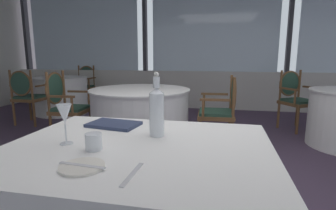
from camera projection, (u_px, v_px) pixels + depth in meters
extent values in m
plane|color=#47384C|center=(191.00, 197.00, 2.27)|extent=(13.81, 13.81, 0.00)
cube|color=beige|center=(212.00, 90.00, 6.03)|extent=(9.96, 0.12, 0.85)
cube|color=silver|center=(83.00, 31.00, 6.42)|extent=(2.75, 0.02, 1.86)
cube|color=#333338|center=(26.00, 32.00, 6.71)|extent=(0.08, 0.14, 1.86)
cube|color=silver|center=(214.00, 29.00, 5.80)|extent=(2.75, 0.02, 1.86)
cube|color=#333338|center=(145.00, 30.00, 6.09)|extent=(0.08, 0.14, 1.86)
cube|color=#333338|center=(290.00, 27.00, 5.47)|extent=(0.08, 0.14, 1.86)
cube|color=white|center=(138.00, 147.00, 1.33)|extent=(1.32, 1.06, 0.02)
cylinder|color=silver|center=(82.00, 167.00, 1.05)|extent=(0.18, 0.18, 0.01)
cube|color=silver|center=(82.00, 165.00, 1.05)|extent=(0.21, 0.04, 0.00)
cube|color=silver|center=(132.00, 174.00, 0.99)|extent=(0.03, 0.21, 0.00)
cylinder|color=white|center=(157.00, 115.00, 1.46)|extent=(0.08, 0.08, 0.24)
cone|color=white|center=(157.00, 91.00, 1.43)|extent=(0.08, 0.08, 0.03)
cylinder|color=white|center=(156.00, 82.00, 1.42)|extent=(0.04, 0.04, 0.06)
sphere|color=silver|center=(156.00, 74.00, 1.42)|extent=(0.03, 0.03, 0.03)
cylinder|color=white|center=(67.00, 143.00, 1.34)|extent=(0.06, 0.06, 0.00)
cylinder|color=white|center=(66.00, 133.00, 1.33)|extent=(0.01, 0.01, 0.10)
cone|color=white|center=(64.00, 114.00, 1.31)|extent=(0.07, 0.07, 0.10)
cylinder|color=white|center=(94.00, 142.00, 1.25)|extent=(0.08, 0.08, 0.08)
cube|color=#2D3856|center=(114.00, 124.00, 1.68)|extent=(0.34, 0.25, 0.02)
cylinder|color=white|center=(140.00, 90.00, 3.55)|extent=(1.35, 1.35, 0.02)
cylinder|color=white|center=(140.00, 117.00, 3.62)|extent=(1.31, 1.31, 0.74)
cube|color=brown|center=(71.00, 111.00, 3.76)|extent=(0.48, 0.48, 0.05)
cube|color=#284738|center=(71.00, 108.00, 3.75)|extent=(0.44, 0.44, 0.04)
cylinder|color=brown|center=(91.00, 123.00, 3.97)|extent=(0.04, 0.04, 0.40)
cylinder|color=brown|center=(78.00, 131.00, 3.58)|extent=(0.04, 0.04, 0.40)
cylinder|color=brown|center=(66.00, 122.00, 4.03)|extent=(0.04, 0.04, 0.40)
cylinder|color=brown|center=(51.00, 129.00, 3.64)|extent=(0.04, 0.04, 0.40)
cylinder|color=brown|center=(64.00, 89.00, 3.93)|extent=(0.04, 0.04, 0.53)
cylinder|color=brown|center=(48.00, 92.00, 3.54)|extent=(0.04, 0.04, 0.53)
ellipsoid|color=#284738|center=(55.00, 88.00, 3.74)|extent=(0.07, 0.39, 0.45)
torus|color=brown|center=(55.00, 88.00, 3.74)|extent=(0.05, 0.46, 0.46)
cube|color=brown|center=(80.00, 92.00, 3.96)|extent=(0.37, 0.05, 0.03)
cylinder|color=brown|center=(89.00, 99.00, 3.96)|extent=(0.03, 0.03, 0.22)
cube|color=brown|center=(61.00, 97.00, 3.47)|extent=(0.37, 0.05, 0.03)
cylinder|color=brown|center=(72.00, 105.00, 3.47)|extent=(0.03, 0.03, 0.22)
cube|color=brown|center=(216.00, 115.00, 3.46)|extent=(0.48, 0.48, 0.05)
cube|color=#284738|center=(216.00, 112.00, 3.45)|extent=(0.44, 0.44, 0.04)
cylinder|color=brown|center=(199.00, 136.00, 3.33)|extent=(0.04, 0.04, 0.41)
cylinder|color=brown|center=(200.00, 128.00, 3.72)|extent=(0.04, 0.04, 0.41)
cylinder|color=brown|center=(232.00, 137.00, 3.27)|extent=(0.04, 0.04, 0.41)
cylinder|color=brown|center=(230.00, 129.00, 3.66)|extent=(0.04, 0.04, 0.41)
cylinder|color=brown|center=(234.00, 98.00, 3.18)|extent=(0.04, 0.04, 0.49)
cylinder|color=brown|center=(231.00, 93.00, 3.57)|extent=(0.04, 0.04, 0.49)
ellipsoid|color=#284738|center=(234.00, 93.00, 3.37)|extent=(0.07, 0.39, 0.41)
torus|color=brown|center=(234.00, 93.00, 3.37)|extent=(0.05, 0.42, 0.42)
cube|color=brown|center=(215.00, 100.00, 3.17)|extent=(0.37, 0.05, 0.03)
cylinder|color=brown|center=(203.00, 109.00, 3.21)|extent=(0.03, 0.03, 0.22)
cube|color=brown|center=(214.00, 94.00, 3.66)|extent=(0.37, 0.05, 0.03)
cylinder|color=brown|center=(204.00, 102.00, 3.70)|extent=(0.03, 0.03, 0.22)
cube|color=brown|center=(298.00, 103.00, 4.28)|extent=(0.63, 0.63, 0.05)
cube|color=#284738|center=(299.00, 101.00, 4.27)|extent=(0.58, 0.58, 0.04)
cylinder|color=brown|center=(317.00, 119.00, 4.20)|extent=(0.04, 0.04, 0.42)
cylinder|color=brown|center=(297.00, 121.00, 4.07)|extent=(0.04, 0.04, 0.42)
cylinder|color=brown|center=(297.00, 114.00, 4.57)|extent=(0.04, 0.04, 0.42)
cylinder|color=brown|center=(278.00, 116.00, 4.44)|extent=(0.04, 0.04, 0.42)
cylinder|color=brown|center=(299.00, 85.00, 4.48)|extent=(0.04, 0.04, 0.50)
cylinder|color=brown|center=(281.00, 86.00, 4.34)|extent=(0.04, 0.04, 0.50)
ellipsoid|color=#284738|center=(290.00, 84.00, 4.42)|extent=(0.36, 0.25, 0.42)
torus|color=brown|center=(290.00, 84.00, 4.42)|extent=(0.38, 0.25, 0.43)
cube|color=brown|center=(313.00, 88.00, 4.30)|extent=(0.23, 0.33, 0.03)
cylinder|color=brown|center=(319.00, 95.00, 4.19)|extent=(0.03, 0.03, 0.22)
cube|color=brown|center=(288.00, 89.00, 4.13)|extent=(0.23, 0.33, 0.03)
cylinder|color=brown|center=(295.00, 97.00, 4.02)|extent=(0.03, 0.03, 0.22)
cylinder|color=white|center=(60.00, 78.00, 5.48)|extent=(1.10, 1.10, 0.02)
cylinder|color=white|center=(61.00, 96.00, 5.55)|extent=(1.07, 1.07, 0.74)
cube|color=brown|center=(31.00, 99.00, 4.68)|extent=(0.46, 0.46, 0.05)
cube|color=#284738|center=(31.00, 96.00, 4.68)|extent=(0.43, 0.43, 0.04)
cylinder|color=brown|center=(30.00, 109.00, 4.96)|extent=(0.04, 0.04, 0.42)
cylinder|color=brown|center=(49.00, 110.00, 4.88)|extent=(0.04, 0.04, 0.42)
cylinder|color=brown|center=(14.00, 114.00, 4.57)|extent=(0.04, 0.04, 0.42)
cylinder|color=brown|center=(34.00, 115.00, 4.49)|extent=(0.04, 0.04, 0.42)
cylinder|color=brown|center=(11.00, 85.00, 4.48)|extent=(0.04, 0.04, 0.49)
cylinder|color=brown|center=(31.00, 85.00, 4.40)|extent=(0.04, 0.04, 0.49)
ellipsoid|color=#284738|center=(20.00, 83.00, 4.42)|extent=(0.39, 0.05, 0.41)
torus|color=brown|center=(20.00, 83.00, 4.42)|extent=(0.43, 0.04, 0.43)
cube|color=brown|center=(18.00, 85.00, 4.71)|extent=(0.04, 0.37, 0.03)
cylinder|color=brown|center=(25.00, 90.00, 4.86)|extent=(0.03, 0.03, 0.22)
cube|color=brown|center=(43.00, 85.00, 4.61)|extent=(0.04, 0.37, 0.03)
cylinder|color=brown|center=(49.00, 91.00, 4.76)|extent=(0.03, 0.03, 0.22)
cube|color=brown|center=(83.00, 88.00, 6.40)|extent=(0.46, 0.46, 0.05)
cube|color=#284738|center=(83.00, 86.00, 6.39)|extent=(0.43, 0.43, 0.04)
cylinder|color=brown|center=(87.00, 99.00, 6.21)|extent=(0.04, 0.04, 0.40)
cylinder|color=brown|center=(72.00, 98.00, 6.29)|extent=(0.04, 0.04, 0.40)
cylinder|color=brown|center=(95.00, 96.00, 6.59)|extent=(0.04, 0.04, 0.40)
cylinder|color=brown|center=(80.00, 96.00, 6.67)|extent=(0.04, 0.04, 0.40)
cylinder|color=brown|center=(94.00, 76.00, 6.50)|extent=(0.04, 0.04, 0.51)
cylinder|color=brown|center=(79.00, 76.00, 6.58)|extent=(0.04, 0.04, 0.51)
ellipsoid|color=#284738|center=(87.00, 75.00, 6.55)|extent=(0.39, 0.05, 0.43)
torus|color=brown|center=(87.00, 75.00, 6.55)|extent=(0.44, 0.04, 0.44)
cube|color=brown|center=(92.00, 78.00, 6.28)|extent=(0.04, 0.37, 0.03)
cylinder|color=brown|center=(89.00, 83.00, 6.17)|extent=(0.03, 0.03, 0.22)
cube|color=brown|center=(73.00, 78.00, 6.38)|extent=(0.04, 0.37, 0.03)
cylinder|color=brown|center=(70.00, 83.00, 6.27)|extent=(0.03, 0.03, 0.22)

